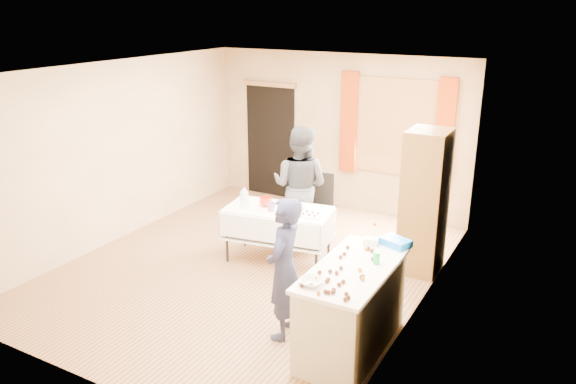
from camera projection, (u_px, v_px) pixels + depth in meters
The scene contains 29 objects.
floor at pixel (251, 267), 7.51m from camera, with size 4.50×5.50×0.02m, color #9E7047.
ceiling at pixel (247, 68), 6.67m from camera, with size 4.50×5.50×0.02m, color white.
wall_back at pixel (338, 132), 9.38m from camera, with size 4.50×0.02×2.60m, color tan.
wall_front at pixel (75, 255), 4.80m from camera, with size 4.50×0.02×2.60m, color tan.
wall_left at pixel (118, 152), 8.13m from camera, with size 0.02×5.50×2.60m, color tan.
wall_right at pixel (425, 203), 6.05m from camera, with size 0.02×5.50×2.60m, color tan.
window_frame at pixel (396, 127), 8.83m from camera, with size 1.32×0.06×1.52m, color olive.
window_pane at pixel (395, 127), 8.81m from camera, with size 1.20×0.02×1.40m, color white.
curtain_left at pixel (349, 123), 9.14m from camera, with size 0.28×0.06×1.65m, color #A3370B.
curtain_right at pixel (445, 133), 8.43m from camera, with size 0.28×0.06×1.65m, color #A3370B.
doorway at pixel (271, 141), 10.05m from camera, with size 0.95×0.04×2.00m, color black.
door_lintel at pixel (269, 84), 9.70m from camera, with size 1.05×0.06×0.08m, color olive.
cabinet at pixel (424, 202), 7.13m from camera, with size 0.50×0.60×1.88m, color brown.
counter at pixel (352, 308), 5.60m from camera, with size 0.70×1.47×0.91m.
party_table at pixel (278, 230), 7.56m from camera, with size 1.52×0.94×0.75m.
chair at pixel (317, 221), 8.25m from camera, with size 0.51×0.51×1.01m.
girl at pixel (284, 269), 5.74m from camera, with size 0.44×0.60×1.53m, color #1D1F3C.
woman at pixel (300, 186), 8.00m from camera, with size 0.88×0.71×1.75m, color black.
soda_can at pixel (377, 258), 5.50m from camera, with size 0.07×0.07×0.12m, color green.
mixing_bowl at pixel (311, 282), 5.10m from camera, with size 0.23×0.23×0.05m, color white.
foam_block at pixel (371, 242), 5.93m from camera, with size 0.15×0.10×0.08m, color white.
blue_basket at pixel (396, 242), 5.92m from camera, with size 0.30×0.20×0.08m, color blue.
pitcher at pixel (244, 200), 7.48m from camera, with size 0.11×0.11×0.22m, color silver.
cup_red at pixel (265, 202), 7.54m from camera, with size 0.19×0.19×0.13m, color red.
cup_rainbow at pixel (271, 207), 7.36m from camera, with size 0.14×0.14×0.11m, color red.
small_bowl at pixel (299, 207), 7.45m from camera, with size 0.17×0.17×0.05m, color white.
pastry_tray at pixel (311, 215), 7.20m from camera, with size 0.28×0.20×0.02m, color white.
bottle at pixel (245, 193), 7.80m from camera, with size 0.08×0.08×0.17m, color white.
cake_balls at pixel (343, 274), 5.26m from camera, with size 0.50×1.14×0.04m.
Camera 1 is at (3.72, -5.71, 3.34)m, focal length 35.00 mm.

